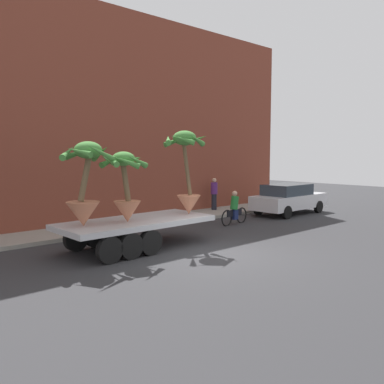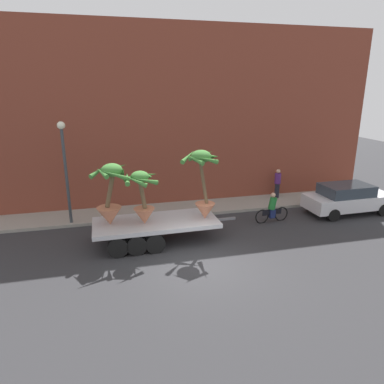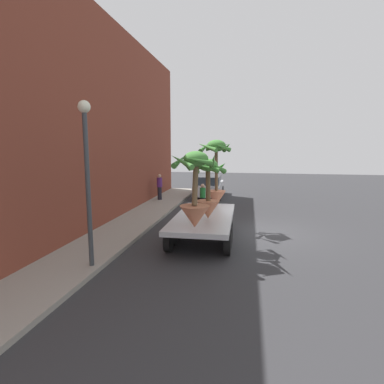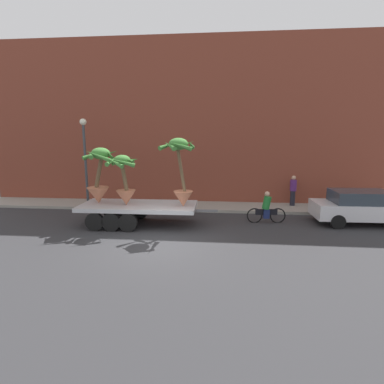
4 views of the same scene
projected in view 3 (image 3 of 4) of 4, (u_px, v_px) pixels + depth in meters
The scene contains 11 objects.
ground_plane at pixel (264, 232), 13.53m from camera, with size 60.00×60.00×0.00m, color #2D2D30.
sidewalk at pixel (131, 224), 14.61m from camera, with size 24.00×2.20×0.15m, color gray.
building_facade at pixel (93, 121), 14.22m from camera, with size 24.00×1.20×9.66m, color brown.
flatbed_trailer at pixel (203, 222), 12.15m from camera, with size 6.27×2.33×0.98m.
potted_palm_rear at pixel (195, 192), 10.43m from camera, with size 1.62×1.70×2.57m.
potted_palm_middle at pixel (216, 171), 14.04m from camera, with size 1.59×1.60×3.00m.
potted_palm_front at pixel (208, 189), 11.62m from camera, with size 1.44×1.54×2.26m.
cyclist at pixel (203, 198), 18.33m from camera, with size 1.84×0.38×1.54m.
parked_car at pixel (209, 186), 22.66m from camera, with size 4.64×1.98×1.58m.
pedestrian_near_gate at pixel (160, 186), 20.70m from camera, with size 0.36×0.36×1.71m.
street_lamp at pixel (87, 163), 8.92m from camera, with size 0.36×0.36×4.83m.
Camera 3 is at (-13.48, 0.70, 3.72)m, focal length 29.11 mm.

